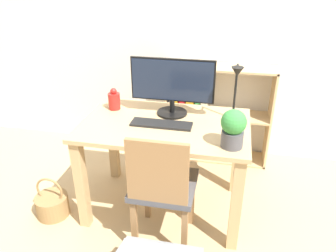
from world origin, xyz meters
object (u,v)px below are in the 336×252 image
object	(u,v)px
bookshelf	(198,113)
keyboard	(161,124)
desk_lamp	(236,89)
basket	(52,204)
monitor	(172,83)
vase	(114,100)
chair	(162,186)
potted_plant	(233,128)

from	to	relation	value
bookshelf	keyboard	bearing A→B (deg)	-100.78
desk_lamp	keyboard	bearing A→B (deg)	-162.79
keyboard	basket	xyz separation A→B (m)	(-0.79, -0.23, -0.64)
monitor	desk_lamp	size ratio (longest dim) A/B	1.47
vase	chair	distance (m)	0.79
monitor	chair	distance (m)	0.72
desk_lamp	potted_plant	distance (m)	0.36
vase	monitor	bearing A→B (deg)	0.33
monitor	potted_plant	distance (m)	0.60
vase	potted_plant	distance (m)	0.97
keyboard	desk_lamp	xyz separation A→B (m)	(0.47, 0.15, 0.24)
monitor	keyboard	bearing A→B (deg)	-99.75
potted_plant	bookshelf	bearing A→B (deg)	106.71
desk_lamp	vase	bearing A→B (deg)	176.47
keyboard	monitor	bearing A→B (deg)	80.25
chair	bookshelf	size ratio (longest dim) A/B	0.90
desk_lamp	basket	distance (m)	1.58
keyboard	potted_plant	bearing A→B (deg)	-22.32
keyboard	potted_plant	size ratio (longest dim) A/B	1.75
monitor	bookshelf	world-z (taller)	monitor
monitor	basket	bearing A→B (deg)	-152.50
monitor	keyboard	world-z (taller)	monitor
chair	basket	size ratio (longest dim) A/B	2.61
keyboard	potted_plant	world-z (taller)	potted_plant
chair	basket	xyz separation A→B (m)	(-0.87, 0.10, -0.38)
basket	potted_plant	bearing A→B (deg)	1.49
vase	potted_plant	xyz separation A→B (m)	(0.88, -0.40, 0.05)
potted_plant	chair	bearing A→B (deg)	-161.04
vase	keyboard	bearing A→B (deg)	-26.20
keyboard	chair	xyz separation A→B (m)	(0.08, -0.33, -0.26)
vase	potted_plant	size ratio (longest dim) A/B	0.69
vase	desk_lamp	size ratio (longest dim) A/B	0.41
keyboard	vase	bearing A→B (deg)	153.80
desk_lamp	basket	xyz separation A→B (m)	(-1.26, -0.37, -0.88)
desk_lamp	monitor	bearing A→B (deg)	172.60
vase	bookshelf	bearing A→B (deg)	48.83
desk_lamp	chair	bearing A→B (deg)	-129.49
keyboard	bookshelf	xyz separation A→B (m)	(0.16, 0.85, -0.28)
potted_plant	chair	world-z (taller)	potted_plant
chair	vase	bearing A→B (deg)	140.68
vase	basket	xyz separation A→B (m)	(-0.39, -0.43, -0.70)
bookshelf	vase	bearing A→B (deg)	-131.17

